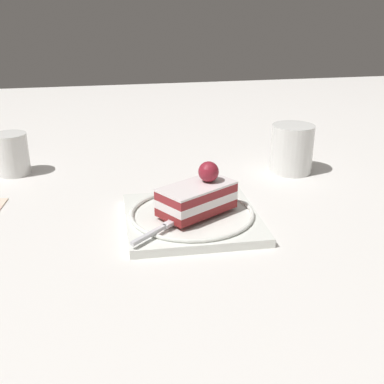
{
  "coord_description": "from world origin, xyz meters",
  "views": [
    {
      "loc": [
        -0.64,
        0.12,
        0.31
      ],
      "look_at": [
        0.01,
        -0.01,
        0.05
      ],
      "focal_mm": 46.57,
      "sensor_mm": 36.0,
      "label": 1
    }
  ],
  "objects_px": {
    "cake_slice": "(198,196)",
    "drink_glass_far": "(292,151)",
    "dessert_plate": "(192,217)",
    "drink_glass_near": "(12,156)",
    "fork": "(161,228)"
  },
  "relations": [
    {
      "from": "cake_slice",
      "to": "drink_glass_far",
      "type": "distance_m",
      "value": 0.28
    },
    {
      "from": "dessert_plate",
      "to": "cake_slice",
      "type": "xyz_separation_m",
      "value": [
        -0.0,
        -0.01,
        0.03
      ]
    },
    {
      "from": "dessert_plate",
      "to": "drink_glass_far",
      "type": "xyz_separation_m",
      "value": [
        0.18,
        -0.22,
        0.03
      ]
    },
    {
      "from": "cake_slice",
      "to": "drink_glass_near",
      "type": "height_order",
      "value": "cake_slice"
    },
    {
      "from": "fork",
      "to": "dessert_plate",
      "type": "bearing_deg",
      "value": -45.36
    },
    {
      "from": "dessert_plate",
      "to": "cake_slice",
      "type": "distance_m",
      "value": 0.03
    },
    {
      "from": "cake_slice",
      "to": "drink_glass_far",
      "type": "xyz_separation_m",
      "value": [
        0.18,
        -0.22,
        -0.0
      ]
    },
    {
      "from": "dessert_plate",
      "to": "drink_glass_far",
      "type": "relative_size",
      "value": 2.2
    },
    {
      "from": "cake_slice",
      "to": "drink_glass_far",
      "type": "bearing_deg",
      "value": -49.65
    },
    {
      "from": "cake_slice",
      "to": "drink_glass_near",
      "type": "xyz_separation_m",
      "value": [
        0.27,
        0.29,
        -0.01
      ]
    },
    {
      "from": "cake_slice",
      "to": "drink_glass_near",
      "type": "bearing_deg",
      "value": 47.09
    },
    {
      "from": "dessert_plate",
      "to": "fork",
      "type": "distance_m",
      "value": 0.07
    },
    {
      "from": "fork",
      "to": "cake_slice",
      "type": "bearing_deg",
      "value": -49.72
    },
    {
      "from": "dessert_plate",
      "to": "fork",
      "type": "xyz_separation_m",
      "value": [
        -0.05,
        0.05,
        0.01
      ]
    },
    {
      "from": "cake_slice",
      "to": "drink_glass_near",
      "type": "distance_m",
      "value": 0.4
    }
  ]
}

